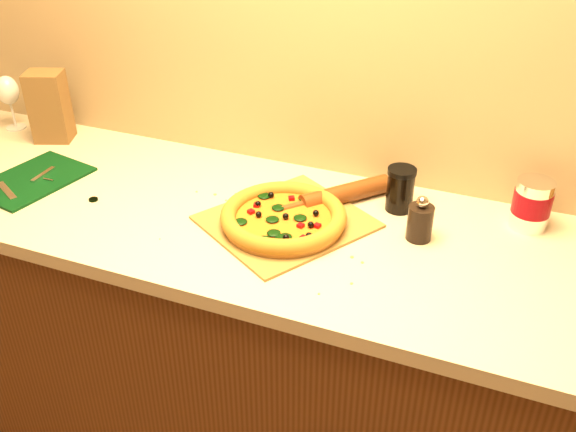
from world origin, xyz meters
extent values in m
plane|color=#9E8460|center=(0.00, 1.75, 1.35)|extent=(4.00, 0.00, 4.00)
cube|color=#4A2710|center=(0.00, 1.43, 0.43)|extent=(2.80, 0.65, 0.86)
cube|color=#BEB294|center=(0.00, 1.43, 0.88)|extent=(2.84, 0.68, 0.04)
cube|color=brown|center=(0.00, 1.43, 0.90)|extent=(0.49, 0.50, 0.01)
cube|color=brown|center=(0.13, 1.64, 0.90)|extent=(0.13, 0.16, 0.01)
cylinder|color=#C88532|center=(0.00, 1.41, 0.92)|extent=(0.31, 0.31, 0.02)
cylinder|color=orange|center=(0.00, 1.41, 0.93)|extent=(0.26, 0.26, 0.01)
torus|color=brown|center=(0.00, 1.41, 0.93)|extent=(0.32, 0.32, 0.04)
ellipsoid|color=black|center=(0.05, 1.44, 0.93)|extent=(0.03, 0.03, 0.01)
sphere|color=black|center=(-0.04, 1.39, 0.94)|extent=(0.02, 0.02, 0.02)
cube|color=#95050A|center=(0.02, 1.36, 0.93)|extent=(0.02, 0.02, 0.01)
cube|color=black|center=(-0.77, 1.37, 0.90)|extent=(0.27, 0.33, 0.01)
cube|color=silver|center=(-0.75, 1.39, 0.91)|extent=(0.01, 0.09, 0.01)
cylinder|color=silver|center=(-0.72, 1.38, 0.91)|extent=(0.03, 0.01, 0.01)
cube|color=silver|center=(-0.78, 1.28, 0.91)|extent=(0.11, 0.07, 0.00)
cylinder|color=black|center=(-0.54, 1.34, 0.90)|extent=(0.03, 0.03, 0.01)
cylinder|color=black|center=(0.33, 1.49, 0.95)|extent=(0.06, 0.06, 0.09)
sphere|color=silver|center=(0.33, 1.49, 1.01)|extent=(0.03, 0.03, 0.03)
cylinder|color=#512A0D|center=(0.11, 1.59, 0.93)|extent=(0.21, 0.23, 0.05)
cylinder|color=#512A0D|center=(0.21, 1.71, 0.93)|extent=(0.06, 0.06, 0.02)
cylinder|color=#512A0D|center=(0.00, 1.47, 0.93)|extent=(0.06, 0.06, 0.02)
cylinder|color=silver|center=(0.58, 1.65, 0.97)|extent=(0.09, 0.09, 0.13)
cylinder|color=maroon|center=(0.58, 1.65, 0.97)|extent=(0.10, 0.10, 0.06)
cylinder|color=silver|center=(-1.08, 1.65, 0.90)|extent=(0.07, 0.07, 0.00)
cylinder|color=silver|center=(-1.08, 1.65, 0.95)|extent=(0.01, 0.01, 0.08)
ellipsoid|color=silver|center=(-1.08, 1.65, 1.03)|extent=(0.07, 0.07, 0.10)
cube|color=brown|center=(-0.89, 1.63, 1.01)|extent=(0.14, 0.13, 0.23)
cylinder|color=black|center=(0.25, 1.61, 0.95)|extent=(0.07, 0.07, 0.11)
cylinder|color=black|center=(0.25, 1.61, 1.01)|extent=(0.08, 0.08, 0.01)
camera|label=1|loc=(0.53, 0.13, 1.79)|focal=40.00mm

